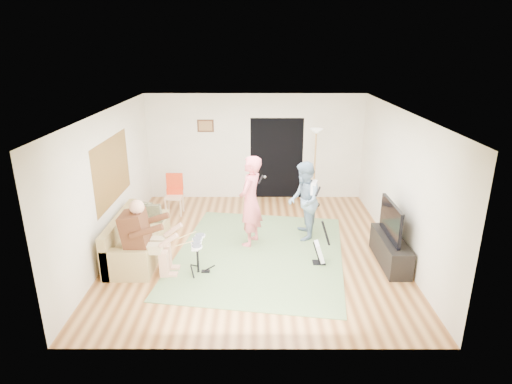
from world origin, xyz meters
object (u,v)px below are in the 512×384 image
at_px(guitarist, 304,201).
at_px(torchiere_lamp, 315,154).
at_px(guitar_spare, 320,252).
at_px(dining_chair, 175,200).
at_px(tv_cabinet, 390,250).
at_px(singer, 250,201).
at_px(drum_kit, 198,258).
at_px(television, 391,220).
at_px(sofa, 135,243).

distance_m(guitarist, torchiere_lamp, 2.04).
relative_size(guitar_spare, torchiere_lamp, 0.44).
relative_size(guitarist, dining_chair, 1.70).
relative_size(guitar_spare, tv_cabinet, 0.61).
height_order(singer, torchiere_lamp, torchiere_lamp).
height_order(drum_kit, television, television).
distance_m(singer, dining_chair, 2.52).
bearing_deg(dining_chair, drum_kit, -72.09).
bearing_deg(drum_kit, tv_cabinet, 6.22).
bearing_deg(singer, drum_kit, -16.65).
relative_size(drum_kit, guitar_spare, 0.76).
bearing_deg(torchiere_lamp, guitar_spare, -94.92).
bearing_deg(sofa, torchiere_lamp, 36.09).
height_order(guitarist, dining_chair, guitarist).
distance_m(dining_chair, tv_cabinet, 5.04).
bearing_deg(dining_chair, singer, -41.97).
bearing_deg(dining_chair, guitarist, -24.94).
bearing_deg(guitarist, tv_cabinet, 56.24).
height_order(dining_chair, tv_cabinet, dining_chair).
xyz_separation_m(sofa, tv_cabinet, (4.79, -0.27, -0.02)).
bearing_deg(guitarist, drum_kit, -51.71).
height_order(singer, guitarist, singer).
bearing_deg(singer, dining_chair, -110.68).
xyz_separation_m(singer, torchiere_lamp, (1.54, 2.21, 0.41)).
distance_m(drum_kit, television, 3.52).
relative_size(tv_cabinet, television, 1.27).
bearing_deg(drum_kit, torchiere_lamp, 53.98).
xyz_separation_m(drum_kit, singer, (0.91, 1.18, 0.63)).
height_order(drum_kit, guitarist, guitarist).
distance_m(singer, torchiere_lamp, 2.72).
bearing_deg(tv_cabinet, television, 180.00).
height_order(singer, guitar_spare, singer).
xyz_separation_m(singer, tv_cabinet, (2.59, -0.79, -0.67)).
distance_m(sofa, dining_chair, 2.20).
height_order(singer, dining_chair, singer).
distance_m(dining_chair, television, 5.02).
bearing_deg(sofa, guitar_spare, -5.19).
xyz_separation_m(sofa, guitar_spare, (3.48, -0.32, -0.02)).
bearing_deg(sofa, dining_chair, 80.17).
distance_m(drum_kit, tv_cabinet, 3.52).
xyz_separation_m(torchiere_lamp, dining_chair, (-3.37, -0.57, -0.99)).
bearing_deg(sofa, guitarist, 13.94).
xyz_separation_m(guitarist, tv_cabinet, (1.50, -1.08, -0.56)).
relative_size(singer, guitarist, 1.13).
height_order(drum_kit, tv_cabinet, drum_kit).
xyz_separation_m(guitarist, dining_chair, (-2.91, 1.35, -0.47)).
height_order(singer, tv_cabinet, singer).
bearing_deg(dining_chair, television, -29.21).
relative_size(sofa, television, 1.80).
xyz_separation_m(singer, guitar_spare, (1.28, -0.84, -0.67)).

